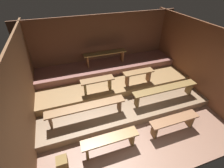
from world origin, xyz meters
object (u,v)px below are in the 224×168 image
object	(u,v)px
bench_lower_right	(165,90)
bench_middle_left	(97,83)
bench_floor_right	(174,122)
bench_upper_center	(105,55)
bench_lower_left	(86,108)
bench_floor_left	(110,141)
bench_middle_right	(138,75)
wooden_crate_floor	(62,163)

from	to	relation	value
bench_lower_right	bench_middle_left	size ratio (longest dim) A/B	2.08
bench_floor_right	bench_upper_center	size ratio (longest dim) A/B	0.86
bench_lower_left	bench_upper_center	size ratio (longest dim) A/B	1.34
bench_lower_right	bench_upper_center	size ratio (longest dim) A/B	1.34
bench_floor_left	bench_floor_right	distance (m)	1.81
bench_middle_right	bench_upper_center	xyz separation A→B (m)	(-0.75, 1.30, 0.25)
bench_lower_right	bench_floor_right	bearing A→B (deg)	-109.04
bench_lower_left	wooden_crate_floor	distance (m)	1.41
bench_upper_center	bench_floor_right	bearing A→B (deg)	-73.07
bench_floor_left	bench_upper_center	xyz separation A→B (m)	(0.86, 3.12, 0.70)
bench_floor_left	wooden_crate_floor	distance (m)	1.18
bench_floor_right	bench_middle_right	world-z (taller)	bench_middle_right
bench_floor_left	bench_lower_right	world-z (taller)	bench_lower_right
bench_lower_left	bench_middle_left	size ratio (longest dim) A/B	2.08
bench_lower_left	bench_lower_right	world-z (taller)	same
bench_middle_left	bench_lower_right	bearing A→B (deg)	-22.54
bench_middle_right	wooden_crate_floor	xyz separation A→B (m)	(-2.77, -1.85, -0.68)
bench_middle_right	bench_middle_left	bearing A→B (deg)	180.00
bench_floor_left	bench_middle_left	distance (m)	1.88
bench_floor_right	bench_middle_left	distance (m)	2.47
bench_lower_left	bench_lower_right	xyz separation A→B (m)	(2.50, 0.00, 0.00)
bench_floor_right	bench_lower_right	distance (m)	1.09
bench_lower_left	bench_middle_right	size ratio (longest dim) A/B	2.08
bench_lower_left	wooden_crate_floor	world-z (taller)	bench_lower_left
bench_upper_center	wooden_crate_floor	world-z (taller)	bench_upper_center
bench_floor_left	bench_upper_center	bearing A→B (deg)	74.65
bench_floor_left	bench_middle_left	size ratio (longest dim) A/B	1.34
bench_middle_right	bench_upper_center	size ratio (longest dim) A/B	0.64
wooden_crate_floor	bench_middle_right	bearing A→B (deg)	33.77
bench_middle_right	bench_lower_right	bearing A→B (deg)	-56.34
bench_upper_center	wooden_crate_floor	size ratio (longest dim) A/B	6.51
bench_floor_left	bench_upper_center	distance (m)	3.31
bench_lower_left	bench_middle_right	bearing A→B (deg)	22.54
bench_lower_right	wooden_crate_floor	world-z (taller)	bench_lower_right
bench_floor_right	wooden_crate_floor	size ratio (longest dim) A/B	5.59
wooden_crate_floor	bench_upper_center	bearing A→B (deg)	57.42
bench_lower_left	bench_middle_right	world-z (taller)	bench_middle_right
bench_lower_left	bench_floor_right	bearing A→B (deg)	-25.00
bench_floor_right	bench_middle_right	size ratio (longest dim) A/B	1.34
bench_middle_left	bench_upper_center	distance (m)	1.48
bench_floor_left	bench_middle_right	xyz separation A→B (m)	(1.61, 1.82, 0.44)
bench_floor_left	bench_floor_right	bearing A→B (deg)	0.00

